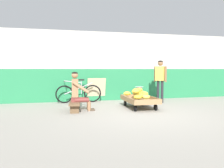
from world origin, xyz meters
TOP-DOWN VIEW (x-y plane):
  - ground_plane at (0.00, 0.00)m, footprint 80.00×80.00m
  - back_wall at (0.00, 3.14)m, footprint 16.00×0.30m
  - banana_cart at (0.20, 1.02)m, footprint 0.86×1.45m
  - banana_pile at (0.18, 1.05)m, footprint 0.86×1.38m
  - low_bench at (-1.80, 1.04)m, footprint 0.44×1.13m
  - vendor_seated at (-1.71, 1.04)m, footprint 0.70×0.50m
  - plastic_crate at (0.57, 2.02)m, footprint 0.36×0.28m
  - weighing_scale at (0.57, 2.02)m, footprint 0.30×0.30m
  - bicycle_near_left at (-1.53, 2.65)m, footprint 1.66×0.48m
  - sign_board at (-0.82, 2.94)m, footprint 0.70×0.23m
  - customer_adult at (1.34, 1.94)m, footprint 0.36×0.40m
  - shopping_bag at (0.61, 1.54)m, footprint 0.18×0.12m

SIDE VIEW (x-z plane):
  - ground_plane at x=0.00m, z-range 0.00..0.00m
  - shopping_bag at x=0.61m, z-range 0.00..0.24m
  - plastic_crate at x=0.57m, z-range 0.00..0.30m
  - low_bench at x=-1.80m, z-range 0.06..0.33m
  - banana_cart at x=0.20m, z-range 0.06..0.42m
  - bicycle_near_left at x=-1.53m, z-range -0.08..0.78m
  - sign_board at x=-0.82m, z-range 0.00..0.88m
  - weighing_scale at x=0.57m, z-range 0.31..0.60m
  - banana_pile at x=0.18m, z-range 0.33..0.60m
  - vendor_seated at x=-1.71m, z-range 0.00..1.14m
  - customer_adult at x=1.34m, z-range 0.19..1.72m
  - back_wall at x=0.00m, z-range 0.00..2.65m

